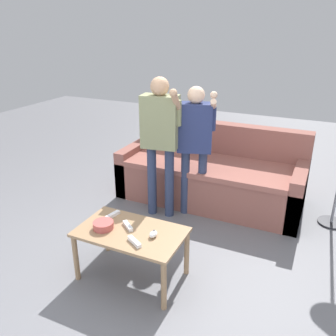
# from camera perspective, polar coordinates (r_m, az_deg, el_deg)

# --- Properties ---
(ground_plane) EXTENTS (12.00, 12.00, 0.00)m
(ground_plane) POSITION_cam_1_polar(r_m,az_deg,el_deg) (3.33, -2.85, -14.73)
(ground_plane) COLOR slate
(couch) EXTENTS (2.15, 0.92, 0.88)m
(couch) POSITION_cam_1_polar(r_m,az_deg,el_deg) (4.30, 7.12, -1.11)
(couch) COLOR brown
(couch) RESTS_ON ground
(coffee_table) EXTENTS (0.87, 0.52, 0.45)m
(coffee_table) POSITION_cam_1_polar(r_m,az_deg,el_deg) (2.95, -6.01, -11.13)
(coffee_table) COLOR #997551
(coffee_table) RESTS_ON ground
(snack_bowl) EXTENTS (0.17, 0.17, 0.06)m
(snack_bowl) POSITION_cam_1_polar(r_m,az_deg,el_deg) (2.96, -10.45, -9.10)
(snack_bowl) COLOR #B24C47
(snack_bowl) RESTS_ON coffee_table
(game_remote_nunchuk) EXTENTS (0.06, 0.09, 0.05)m
(game_remote_nunchuk) POSITION_cam_1_polar(r_m,az_deg,el_deg) (2.81, -2.40, -10.67)
(game_remote_nunchuk) COLOR white
(game_remote_nunchuk) RESTS_ON coffee_table
(player_left) EXTENTS (0.48, 0.32, 1.53)m
(player_left) POSITION_cam_1_polar(r_m,az_deg,el_deg) (3.66, -1.28, 5.78)
(player_left) COLOR #2D3856
(player_left) RESTS_ON ground
(player_center) EXTENTS (0.45, 0.28, 1.43)m
(player_center) POSITION_cam_1_polar(r_m,az_deg,el_deg) (3.72, 4.39, 5.00)
(player_center) COLOR #2D3856
(player_center) RESTS_ON ground
(game_remote_wand_near) EXTENTS (0.15, 0.11, 0.03)m
(game_remote_wand_near) POSITION_cam_1_polar(r_m,az_deg,el_deg) (2.75, -5.46, -11.80)
(game_remote_wand_near) COLOR white
(game_remote_wand_near) RESTS_ON coffee_table
(game_remote_wand_far) EXTENTS (0.07, 0.15, 0.03)m
(game_remote_wand_far) POSITION_cam_1_polar(r_m,az_deg,el_deg) (3.12, -8.96, -7.53)
(game_remote_wand_far) COLOR white
(game_remote_wand_far) RESTS_ON coffee_table
(game_remote_wand_spare) EXTENTS (0.14, 0.12, 0.03)m
(game_remote_wand_spare) POSITION_cam_1_polar(r_m,az_deg,el_deg) (2.95, -6.53, -9.31)
(game_remote_wand_spare) COLOR white
(game_remote_wand_spare) RESTS_ON coffee_table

